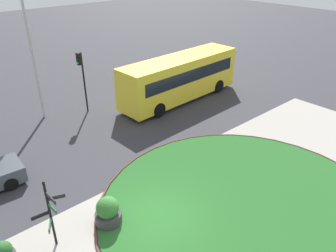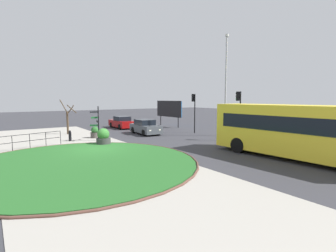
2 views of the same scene
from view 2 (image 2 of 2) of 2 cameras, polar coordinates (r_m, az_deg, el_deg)
The scene contains 17 objects.
ground at distance 18.74m, azimuth -15.27°, elevation -5.10°, with size 120.00×120.00×0.00m, color #333338.
sidewalk_paving at distance 18.29m, azimuth -19.90°, elevation -5.50°, with size 32.00×8.87×0.02m, color #9E998E.
grass_island at distance 14.99m, azimuth -18.97°, elevation -7.85°, with size 12.68×12.68×0.10m, color #235B23.
grass_kerb_ring at distance 14.99m, azimuth -18.97°, elevation -7.83°, with size 12.99×12.99×0.11m, color brown.
signpost_directional at distance 22.41m, azimuth -15.42°, elevation 0.99°, with size 1.24×0.79×2.94m.
bollard_foreground at distance 23.04m, azimuth -20.92°, elevation -2.03°, with size 0.23×0.23×0.91m.
railing_grass_edge at distance 20.73m, azimuth -28.35°, elevation -2.61°, with size 1.17×4.41×1.08m.
bus_yellow at distance 16.77m, azimuth 26.35°, elevation -0.89°, with size 10.04×2.89×3.20m.
car_near_lane at distance 26.00m, azimuth -5.06°, elevation -0.27°, with size 4.12×1.96×1.46m.
car_far_lane at distance 31.58m, azimuth -10.22°, elevation 0.76°, with size 4.40×1.88×1.42m.
traffic_light_near at distance 26.71m, azimuth 5.75°, elevation 4.75°, with size 0.49×0.30×4.03m.
traffic_light_far at distance 22.48m, azimuth 15.43°, elevation 4.52°, with size 0.48×0.32×4.15m.
lamppost_tall at distance 25.03m, azimuth 12.70°, elevation 9.31°, with size 0.32×0.32×9.46m.
billboard_left at distance 32.86m, azimuth 0.23°, elevation 3.76°, with size 4.94×0.40×3.27m.
planter_near_signpost at distance 24.26m, azimuth -15.91°, elevation -1.43°, with size 0.78×0.78×1.05m.
planter_kerbside at distance 20.47m, azimuth -14.13°, elevation -2.48°, with size 1.08×1.08×1.29m.
street_tree_bare at distance 27.45m, azimuth -21.33°, elevation 1.48°, with size 1.51×1.54×3.47m.
Camera 2 is at (17.35, -6.10, 3.60)m, focal length 27.47 mm.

